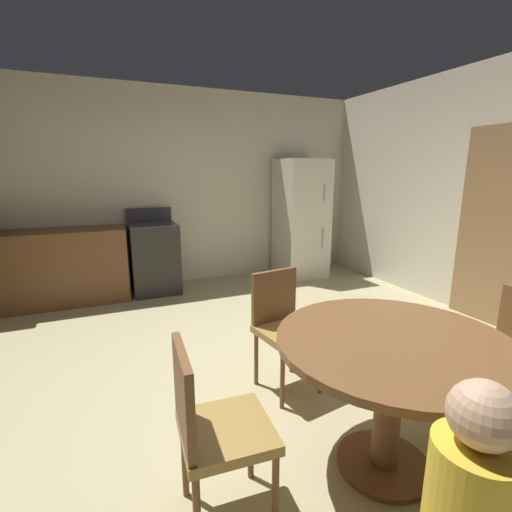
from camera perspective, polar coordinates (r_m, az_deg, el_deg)
name	(u,v)px	position (r m, az deg, el deg)	size (l,w,h in m)	color
ground_plane	(262,392)	(2.88, 1.01, -20.31)	(14.00, 14.00, 0.00)	tan
wall_back	(173,188)	(5.39, -12.77, 10.19)	(5.91, 0.12, 2.70)	silver
wall_right	(505,195)	(4.59, 34.15, 7.88)	(0.12, 5.60, 2.70)	silver
kitchen_counter	(41,269)	(5.07, -30.37, -1.73)	(1.94, 0.60, 0.90)	brown
oven_range	(154,257)	(5.06, -15.49, -0.22)	(0.60, 0.60, 1.10)	#2D2B28
refrigerator	(301,219)	(5.65, 6.98, 5.73)	(0.68, 0.68, 1.76)	silver
door_panelled	(497,228)	(4.51, 33.32, 3.70)	(0.05, 0.84, 2.04)	#9E754C
dining_table	(392,366)	(2.09, 20.28, -15.75)	(1.19, 1.19, 0.76)	brown
chair_west	(211,424)	(1.78, -6.93, -24.44)	(0.43, 0.43, 0.87)	brown
chair_north	(283,322)	(2.74, 4.17, -10.22)	(0.46, 0.46, 0.87)	brown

